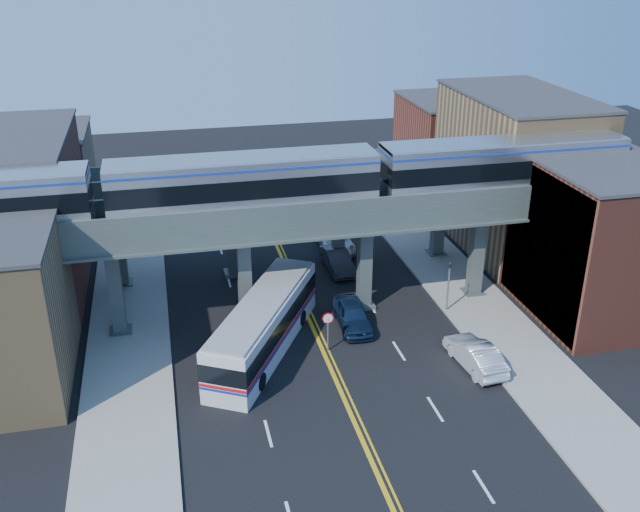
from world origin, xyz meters
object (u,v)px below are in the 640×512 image
Objects in this scene: car_lane_c at (335,241)px; car_parked_curb at (475,355)px; car_lane_a at (353,315)px; transit_bus at (264,326)px; car_lane_d at (290,221)px; car_lane_b at (337,261)px; traffic_signal at (449,281)px; stop_sign at (328,325)px; transit_train at (244,183)px.

car_parked_curb is (3.75, -18.42, 0.05)m from car_lane_c.
car_lane_c is at bearing 83.53° from car_lane_a.
transit_bus is 2.42× the size of car_lane_d.
car_lane_c is at bearing 76.45° from car_lane_b.
car_lane_b is 3.90m from car_lane_c.
car_parked_curb is (-0.95, -6.60, -1.50)m from traffic_signal.
car_lane_a is at bearing 48.37° from stop_sign.
stop_sign is 0.52× the size of car_lane_d.
traffic_signal is at bearing -57.04° from car_lane_b.
traffic_signal is (8.90, 3.00, 0.54)m from stop_sign.
car_lane_a is at bearing -175.87° from traffic_signal.
transit_train reaches higher than car_lane_a.
stop_sign is 19.96m from car_lane_d.
transit_train is 15.47m from car_lane_c.
car_lane_b is at bearing -6.18° from transit_bus.
traffic_signal reaches higher than car_parked_curb.
stop_sign is 0.21× the size of transit_bus.
car_lane_b is at bearing 38.84° from transit_train.
transit_bus is at bearing -163.08° from car_lane_a.
car_lane_a is 8.56m from car_lane_b.
car_parked_curb is (6.45, -23.48, 0.07)m from car_lane_d.
traffic_signal reaches higher than transit_bus.
traffic_signal is at bearing -65.96° from car_lane_c.
traffic_signal is 0.85× the size of car_lane_a.
transit_train is at bearing -142.76° from car_lane_b.
traffic_signal is at bearing -72.49° from car_lane_d.
transit_bus is 12.58m from car_parked_curb.
stop_sign is 0.54× the size of car_parked_curb.
stop_sign is at bearing -161.37° from traffic_signal.
car_parked_curb is at bearing -98.23° from traffic_signal.
transit_train is at bearing -116.68° from car_lane_d.
car_lane_c is at bearing -84.21° from car_parked_curb.
transit_bus reaches higher than car_lane_b.
car_lane_b is at bearing 124.55° from traffic_signal.
traffic_signal is at bearing -103.95° from car_parked_curb.
transit_bus reaches higher than stop_sign.
car_lane_a reaches higher than car_lane_b.
car_lane_a is at bearing -21.48° from transit_train.
car_lane_b is at bearing 72.88° from stop_sign.
car_parked_curb reaches higher than car_lane_c.
traffic_signal is (12.97, -2.00, -7.09)m from transit_train.
traffic_signal reaches higher than stop_sign.
traffic_signal is 9.84m from car_lane_b.
car_lane_b is (7.12, 10.01, -0.88)m from transit_bus.
transit_train is 9.32× the size of car_lane_c.
stop_sign reaches higher than car_lane_d.
traffic_signal reaches higher than car_lane_a.
car_lane_d is (5.23, 18.89, -0.92)m from transit_bus.
stop_sign is at bearing -129.06° from car_lane_a.
transit_train is at bearing -41.31° from car_parked_curb.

